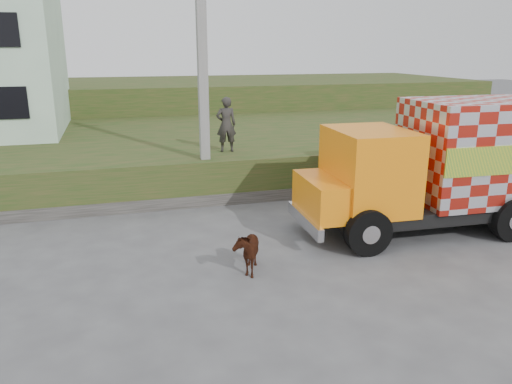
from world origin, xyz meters
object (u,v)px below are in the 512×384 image
object	(u,v)px
cargo_truck	(460,164)
cow	(246,250)
utility_pole	(203,80)
pedestrian	(226,125)

from	to	relation	value
cargo_truck	cow	world-z (taller)	cargo_truck
utility_pole	pedestrian	size ratio (longest dim) A/B	4.12
cow	utility_pole	bearing A→B (deg)	106.71
utility_pole	cargo_truck	world-z (taller)	utility_pole
utility_pole	cow	size ratio (longest dim) A/B	6.38
utility_pole	pedestrian	distance (m)	2.12
cow	pedestrian	world-z (taller)	pedestrian
cargo_truck	cow	bearing A→B (deg)	-167.34
cow	cargo_truck	bearing A→B (deg)	27.95
utility_pole	cow	bearing A→B (deg)	-90.92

